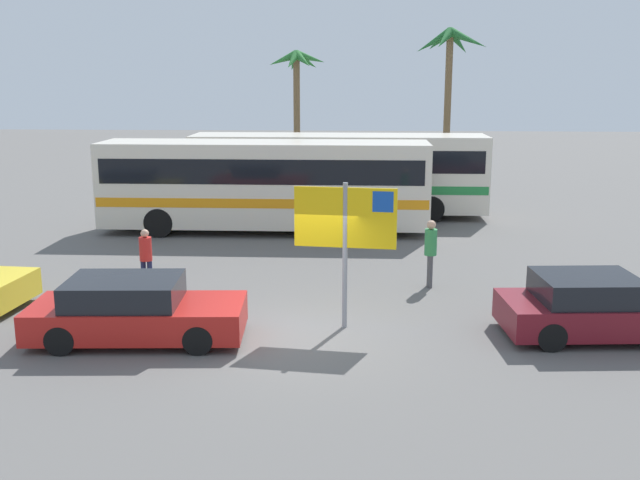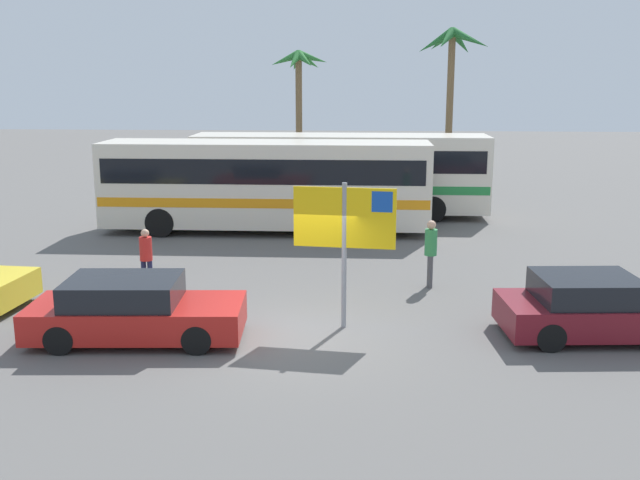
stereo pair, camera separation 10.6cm
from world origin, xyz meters
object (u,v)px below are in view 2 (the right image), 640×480
at_px(ferry_sign, 347,224).
at_px(pedestrian_by_bus, 146,254).
at_px(bus_rear_coach, 340,171).
at_px(bus_front_coach, 266,182).
at_px(car_red, 134,311).
at_px(car_maroon, 593,308).
at_px(pedestrian_crossing_lot, 431,248).

height_order(ferry_sign, pedestrian_by_bus, ferry_sign).
bearing_deg(ferry_sign, bus_rear_coach, 99.07).
relative_size(ferry_sign, pedestrian_by_bus, 2.02).
relative_size(bus_front_coach, bus_rear_coach, 1.00).
distance_m(bus_front_coach, car_red, 11.13).
distance_m(bus_front_coach, bus_rear_coach, 4.03).
bearing_deg(pedestrian_by_bus, car_maroon, -94.36).
bearing_deg(bus_front_coach, pedestrian_crossing_lot, -52.47).
bearing_deg(bus_rear_coach, pedestrian_by_bus, -113.96).
relative_size(ferry_sign, car_red, 0.71).
relative_size(car_red, pedestrian_by_bus, 2.83).
height_order(bus_rear_coach, car_maroon, bus_rear_coach).
height_order(bus_front_coach, pedestrian_by_bus, bus_front_coach).
bearing_deg(bus_front_coach, ferry_sign, -73.03).
xyz_separation_m(bus_rear_coach, ferry_sign, (0.54, -13.12, 0.54)).
bearing_deg(bus_rear_coach, pedestrian_crossing_lot, -74.95).
bearing_deg(pedestrian_crossing_lot, pedestrian_by_bus, 4.32).
height_order(car_maroon, pedestrian_by_bus, pedestrian_by_bus).
distance_m(car_maroon, car_red, 9.61).
xyz_separation_m(pedestrian_by_bus, pedestrian_crossing_lot, (7.31, 0.61, 0.12)).
bearing_deg(car_red, bus_rear_coach, 71.29).
xyz_separation_m(bus_rear_coach, pedestrian_by_bus, (-4.65, -10.47, -0.86)).
height_order(bus_rear_coach, pedestrian_by_bus, bus_rear_coach).
relative_size(bus_rear_coach, pedestrian_by_bus, 7.17).
bearing_deg(ferry_sign, car_red, -160.13).
height_order(ferry_sign, pedestrian_crossing_lot, ferry_sign).
bearing_deg(pedestrian_by_bus, car_red, -156.19).
relative_size(pedestrian_by_bus, pedestrian_crossing_lot, 0.89).
height_order(car_maroon, pedestrian_crossing_lot, pedestrian_crossing_lot).
bearing_deg(bus_front_coach, pedestrian_by_bus, -106.43).
xyz_separation_m(ferry_sign, car_maroon, (5.20, -0.29, -1.69)).
distance_m(bus_front_coach, ferry_sign, 10.43).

